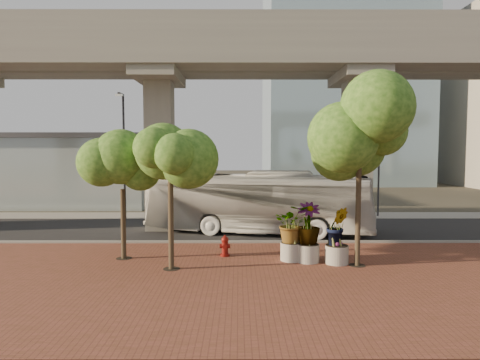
{
  "coord_description": "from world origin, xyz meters",
  "views": [
    {
      "loc": [
        -1.19,
        -24.09,
        4.9
      ],
      "look_at": [
        -1.12,
        0.5,
        3.18
      ],
      "focal_mm": 32.0,
      "sensor_mm": 36.0,
      "label": 1
    }
  ],
  "objects": [
    {
      "name": "street_tree_near_west",
      "position": [
        -3.94,
        -6.94,
        4.88
      ],
      "size": [
        3.75,
        3.75,
        6.55
      ],
      "color": "#423726",
      "rests_on": "ground"
    },
    {
      "name": "ground",
      "position": [
        0.0,
        0.0,
        0.0
      ],
      "size": [
        160.0,
        160.0,
        0.0
      ],
      "primitive_type": "plane",
      "color": "#312D24",
      "rests_on": "ground"
    },
    {
      "name": "station_pavilion",
      "position": [
        -20.0,
        16.0,
        3.22
      ],
      "size": [
        23.0,
        13.0,
        6.3
      ],
      "color": "#B0C2C9",
      "rests_on": "ground"
    },
    {
      "name": "asphalt_road",
      "position": [
        0.0,
        2.0,
        0.02
      ],
      "size": [
        90.0,
        8.0,
        0.04
      ],
      "primitive_type": "cube",
      "color": "black",
      "rests_on": "ground"
    },
    {
      "name": "planter_left",
      "position": [
        3.0,
        -6.1,
        1.54
      ],
      "size": [
        2.22,
        2.22,
        2.44
      ],
      "color": "gray",
      "rests_on": "ground"
    },
    {
      "name": "transit_viaduct",
      "position": [
        0.0,
        2.0,
        7.29
      ],
      "size": [
        72.0,
        5.6,
        12.4
      ],
      "color": "gray",
      "rests_on": "ground"
    },
    {
      "name": "planter_right",
      "position": [
        1.81,
        -5.82,
        1.62
      ],
      "size": [
        2.42,
        2.42,
        2.58
      ],
      "color": "#ADA99C",
      "rests_on": "ground"
    },
    {
      "name": "streetlamp_east",
      "position": [
        9.09,
        7.06,
        4.73
      ],
      "size": [
        0.4,
        1.17,
        8.1
      ],
      "color": "#2E2F34",
      "rests_on": "ground"
    },
    {
      "name": "far_sidewalk",
      "position": [
        0.0,
        7.5,
        0.03
      ],
      "size": [
        90.0,
        3.0,
        0.06
      ],
      "primitive_type": "cube",
      "color": "gray",
      "rests_on": "ground"
    },
    {
      "name": "fire_hydrant",
      "position": [
        -1.83,
        -4.81,
        0.52
      ],
      "size": [
        0.48,
        0.43,
        0.96
      ],
      "color": "#670F0B",
      "rests_on": "ground"
    },
    {
      "name": "streetlamp_west",
      "position": [
        -9.21,
        5.73,
        5.09
      ],
      "size": [
        0.43,
        1.26,
        8.73
      ],
      "color": "#2F2E34",
      "rests_on": "ground"
    },
    {
      "name": "planter_front",
      "position": [
        1.15,
        -5.56,
        1.56
      ],
      "size": [
        2.25,
        2.25,
        2.47
      ],
      "color": "#A09891",
      "rests_on": "ground"
    },
    {
      "name": "curb_strip",
      "position": [
        0.0,
        -2.0,
        0.08
      ],
      "size": [
        70.0,
        0.25,
        0.16
      ],
      "primitive_type": "cube",
      "color": "gray",
      "rests_on": "ground"
    },
    {
      "name": "street_tree_far_west",
      "position": [
        -6.34,
        -5.23,
        4.29
      ],
      "size": [
        3.85,
        3.85,
        6.0
      ],
      "color": "#423726",
      "rests_on": "ground"
    },
    {
      "name": "brick_plaza",
      "position": [
        0.0,
        -8.0,
        0.03
      ],
      "size": [
        70.0,
        13.0,
        0.06
      ],
      "primitive_type": "cube",
      "color": "brown",
      "rests_on": "ground"
    },
    {
      "name": "transit_bus",
      "position": [
        -0.05,
        0.84,
        1.82
      ],
      "size": [
        13.44,
        5.59,
        3.65
      ],
      "primitive_type": "imported",
      "rotation": [
        0.0,
        0.0,
        1.37
      ],
      "color": "silver",
      "rests_on": "ground"
    },
    {
      "name": "street_tree_near_east",
      "position": [
        3.79,
        -6.44,
        5.49
      ],
      "size": [
        4.37,
        4.37,
        7.44
      ],
      "color": "#423726",
      "rests_on": "ground"
    }
  ]
}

